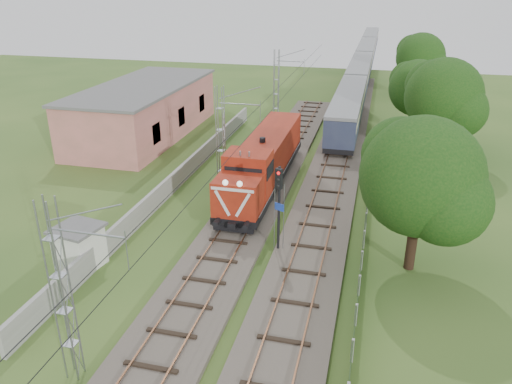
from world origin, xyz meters
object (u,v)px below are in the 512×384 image
(locomotive, at_px, (264,161))
(coach_rake, at_px, (363,61))
(signal_post, at_px, (279,196))
(relay_hut, at_px, (79,247))

(locomotive, xyz_separation_m, coach_rake, (5.00, 50.34, 0.17))
(locomotive, bearing_deg, signal_post, -72.03)
(locomotive, relative_size, relay_hut, 6.16)
(coach_rake, xyz_separation_m, signal_post, (-1.90, -59.90, 1.34))
(coach_rake, bearing_deg, relay_hut, -100.97)
(relay_hut, bearing_deg, locomotive, 61.52)
(coach_rake, bearing_deg, locomotive, -95.67)
(signal_post, bearing_deg, locomotive, 107.97)
(locomotive, height_order, coach_rake, locomotive)
(locomotive, relative_size, coach_rake, 0.20)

